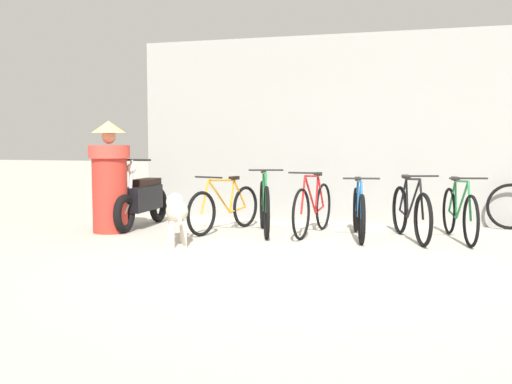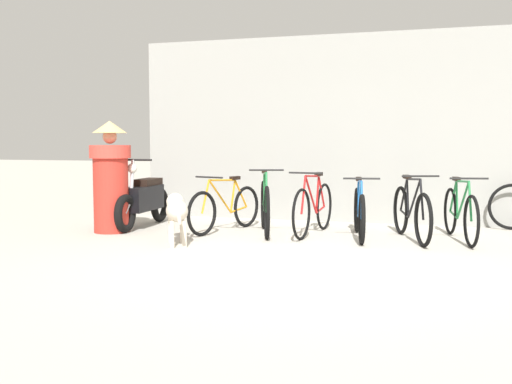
% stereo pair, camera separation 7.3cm
% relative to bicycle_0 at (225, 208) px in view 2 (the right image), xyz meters
% --- Properties ---
extents(ground_plane, '(60.00, 60.00, 0.00)m').
position_rel_bicycle_0_xyz_m(ground_plane, '(1.58, -2.06, -0.33)').
color(ground_plane, '#B7B2A5').
extents(shop_wall_back, '(7.01, 0.20, 2.96)m').
position_rel_bicycle_0_xyz_m(shop_wall_back, '(1.58, 1.59, 1.15)').
color(shop_wall_back, gray).
rests_on(shop_wall_back, ground).
extents(bicycle_0, '(0.60, 1.61, 0.80)m').
position_rel_bicycle_0_xyz_m(bicycle_0, '(0.00, 0.00, 0.00)').
color(bicycle_0, black).
rests_on(bicycle_0, ground).
extents(bicycle_1, '(0.64, 1.66, 0.91)m').
position_rel_bicycle_0_xyz_m(bicycle_1, '(0.59, -0.01, 0.04)').
color(bicycle_1, black).
rests_on(bicycle_1, ground).
extents(bicycle_2, '(0.46, 1.68, 0.88)m').
position_rel_bicycle_0_xyz_m(bicycle_2, '(1.26, 0.08, 0.03)').
color(bicycle_2, black).
rests_on(bicycle_2, ground).
extents(bicycle_3, '(0.48, 1.67, 0.82)m').
position_rel_bicycle_0_xyz_m(bicycle_3, '(1.89, -0.03, 0.01)').
color(bicycle_3, black).
rests_on(bicycle_3, ground).
extents(bicycle_4, '(0.62, 1.64, 0.87)m').
position_rel_bicycle_0_xyz_m(bicycle_4, '(2.56, -0.02, 0.02)').
color(bicycle_4, black).
rests_on(bicycle_4, ground).
extents(bicycle_5, '(0.50, 1.69, 0.84)m').
position_rel_bicycle_0_xyz_m(bicycle_5, '(3.17, 0.12, 0.02)').
color(bicycle_5, black).
rests_on(bicycle_5, ground).
extents(motorcycle, '(0.58, 1.76, 1.03)m').
position_rel_bicycle_0_xyz_m(motorcycle, '(-1.32, 0.06, 0.07)').
color(motorcycle, black).
rests_on(motorcycle, ground).
extents(stray_dog, '(0.59, 0.98, 0.62)m').
position_rel_bicycle_0_xyz_m(stray_dog, '(-0.21, -1.20, 0.09)').
color(stray_dog, beige).
rests_on(stray_dog, ground).
extents(person_in_robes, '(0.77, 0.77, 1.57)m').
position_rel_bicycle_0_xyz_m(person_in_robes, '(-1.52, -0.53, 0.46)').
color(person_in_robes, '#B72D23').
rests_on(person_in_robes, ground).
extents(spare_tire_left, '(0.67, 0.09, 0.67)m').
position_rel_bicycle_0_xyz_m(spare_tire_left, '(3.93, 1.33, 0.01)').
color(spare_tire_left, black).
rests_on(spare_tire_left, ground).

